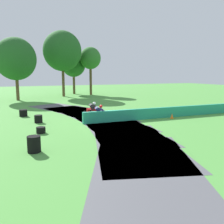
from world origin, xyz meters
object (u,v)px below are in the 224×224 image
tire_stack_mid_b (38,119)px  tire_stack_far (23,113)px  tire_stack_near (34,144)px  tire_stack_mid_a (41,130)px  motorcycle_lead_white (100,114)px  motorcycle_chase_red (93,110)px  traffic_cone (172,116)px

tire_stack_mid_b → tire_stack_far: same height
tire_stack_near → tire_stack_mid_a: 3.85m
tire_stack_far → motorcycle_lead_white: bearing=-42.9°
motorcycle_lead_white → tire_stack_far: motorcycle_lead_white is taller
motorcycle_chase_red → traffic_cone: size_ratio=3.83×
tire_stack_near → traffic_cone: bearing=21.3°
tire_stack_mid_a → traffic_cone: size_ratio=1.32×
motorcycle_chase_red → tire_stack_near: 9.83m
tire_stack_near → traffic_cone: tire_stack_near is taller
tire_stack_near → tire_stack_mid_a: size_ratio=1.38×
tire_stack_near → tire_stack_mid_b: size_ratio=1.31×
tire_stack_mid_b → tire_stack_far: 3.56m
tire_stack_mid_b → motorcycle_chase_red: bearing=8.5°
motorcycle_chase_red → tire_stack_mid_a: bearing=-139.7°
tire_stack_near → tire_stack_mid_a: (0.78, 3.76, -0.20)m
tire_stack_mid_b → tire_stack_far: bearing=104.8°
tire_stack_far → traffic_cone: (11.54, -6.16, -0.08)m
tire_stack_mid_a → traffic_cone: (10.87, 0.79, 0.02)m
tire_stack_near → traffic_cone: (11.65, 4.55, -0.18)m
tire_stack_far → traffic_cone: 13.08m
tire_stack_near → traffic_cone: size_ratio=1.82×
tire_stack_mid_a → motorcycle_chase_red: bearing=40.3°
tire_stack_mid_a → traffic_cone: traffic_cone is taller
motorcycle_chase_red → tire_stack_far: 6.28m
tire_stack_far → traffic_cone: tire_stack_far is taller
tire_stack_mid_b → tire_stack_mid_a: bearing=-94.0°
motorcycle_lead_white → tire_stack_mid_a: size_ratio=2.91×
tire_stack_mid_a → traffic_cone: 10.90m
tire_stack_mid_a → tire_stack_mid_b: (0.25, 3.51, 0.10)m
motorcycle_chase_red → tire_stack_mid_a: (-4.97, -4.21, -0.44)m
tire_stack_mid_a → tire_stack_mid_b: size_ratio=0.95×
tire_stack_near → tire_stack_mid_b: tire_stack_near is taller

